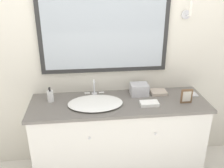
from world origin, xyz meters
name	(u,v)px	position (x,y,z in m)	size (l,w,h in m)	color
wall_back	(115,53)	(0.00, 0.60, 1.28)	(8.00, 0.18, 2.55)	silver
vanity_counter	(119,138)	(0.00, 0.29, 0.43)	(1.78, 0.58, 0.86)	silver
sink_basin	(95,103)	(-0.24, 0.27, 0.88)	(0.54, 0.42, 0.18)	white
soap_bottle	(50,96)	(-0.68, 0.38, 0.92)	(0.06, 0.06, 0.16)	white
appliance_box	(139,89)	(0.23, 0.44, 0.92)	(0.18, 0.15, 0.12)	#BCBCC1
picture_frame	(187,96)	(0.66, 0.20, 0.94)	(0.12, 0.01, 0.15)	brown
hand_towel_near_sink	(149,104)	(0.28, 0.19, 0.88)	(0.18, 0.11, 0.03)	white
hand_towel_far_corner	(159,92)	(0.45, 0.43, 0.88)	(0.17, 0.14, 0.03)	#B7A899
metal_tray	(190,94)	(0.78, 0.37, 0.87)	(0.14, 0.11, 0.01)	silver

